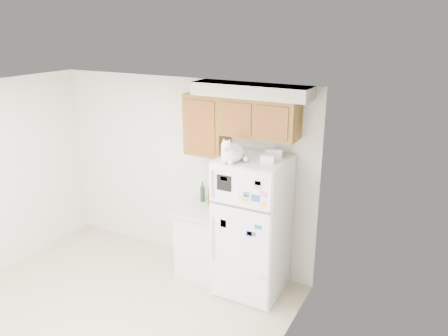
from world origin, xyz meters
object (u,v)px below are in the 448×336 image
Objects in this scene: storage_box_front at (267,159)px; bottle_green at (203,192)px; storage_box_back at (274,153)px; cat at (231,152)px; bottle_amber at (211,194)px; base_counter at (206,240)px; refrigerator at (252,227)px.

storage_box_front is 1.27m from bottle_green.
storage_box_back is 1.20× the size of storage_box_front.
cat reaches higher than bottle_amber.
base_counter is 1.56m from storage_box_back.
base_counter is at bearing -52.17° from bottle_green.
storage_box_front is at bearing -8.95° from base_counter.
bottle_amber is at bearing 140.19° from cat.
base_counter is 2.91× the size of bottle_amber.
storage_box_back is at bearing -1.35° from bottle_amber.
refrigerator is 0.80m from base_counter.
bottle_amber reaches higher than bottle_green.
bottle_green is 0.85× the size of bottle_amber.
storage_box_front is (0.35, 0.17, -0.07)m from cat.
cat is 1.12m from bottle_green.
refrigerator reaches higher than bottle_amber.
storage_box_front reaches higher than base_counter.
refrigerator is 1.85× the size of base_counter.
base_counter is 0.63m from bottle_amber.
refrigerator is 0.92m from storage_box_front.
storage_box_front is at bearing 25.84° from cat.
bottle_green is at bearing 155.50° from storage_box_back.
base_counter is 6.13× the size of storage_box_front.
base_counter is 1.48m from cat.
refrigerator is at bearing -15.32° from bottle_amber.
storage_box_front reaches higher than refrigerator.
cat is 0.98m from bottle_amber.
storage_box_front is 1.11m from bottle_amber.
refrigerator is 0.93m from storage_box_back.
refrigerator is 5.38× the size of bottle_amber.
bottle_amber is at bearing -24.15° from bottle_green.
refrigerator is 3.99× the size of cat.
base_counter is 1.56m from storage_box_front.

